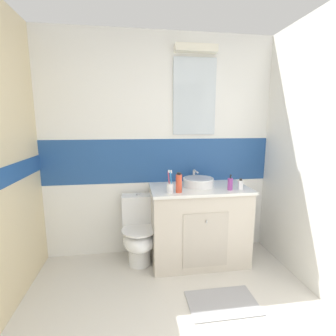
# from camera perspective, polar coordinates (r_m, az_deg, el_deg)

# --- Properties ---
(ground_plane) EXTENTS (3.20, 3.48, 0.04)m
(ground_plane) POSITION_cam_1_polar(r_m,az_deg,el_deg) (2.25, 2.29, -33.22)
(ground_plane) COLOR beige
(wall_back_tiled) EXTENTS (3.20, 0.20, 2.50)m
(wall_back_tiled) POSITION_cam_1_polar(r_m,az_deg,el_deg) (2.88, -1.99, 4.99)
(wall_back_tiled) COLOR white
(wall_back_tiled) RESTS_ON ground_plane
(vanity_cabinet) EXTENTS (1.05, 0.59, 0.85)m
(vanity_cabinet) POSITION_cam_1_polar(r_m,az_deg,el_deg) (2.84, 6.97, -12.64)
(vanity_cabinet) COLOR beige
(vanity_cabinet) RESTS_ON ground_plane
(sink_basin) EXTENTS (0.33, 0.38, 0.15)m
(sink_basin) POSITION_cam_1_polar(r_m,az_deg,el_deg) (2.72, 6.98, -3.14)
(sink_basin) COLOR white
(sink_basin) RESTS_ON vanity_cabinet
(toilet) EXTENTS (0.37, 0.50, 0.75)m
(toilet) POSITION_cam_1_polar(r_m,az_deg,el_deg) (2.81, -6.70, -14.51)
(toilet) COLOR white
(toilet) RESTS_ON ground_plane
(toothbrush_cup) EXTENTS (0.07, 0.07, 0.23)m
(toothbrush_cup) POSITION_cam_1_polar(r_m,az_deg,el_deg) (2.44, 0.46, -4.43)
(toothbrush_cup) COLOR white
(toothbrush_cup) RESTS_ON vanity_cabinet
(soap_dispenser) EXTENTS (0.05, 0.05, 0.16)m
(soap_dispenser) POSITION_cam_1_polar(r_m,az_deg,el_deg) (2.62, 14.12, -3.58)
(soap_dispenser) COLOR #993F99
(soap_dispenser) RESTS_ON vanity_cabinet
(perfume_flask_small) EXTENTS (0.04, 0.03, 0.12)m
(perfume_flask_small) POSITION_cam_1_polar(r_m,az_deg,el_deg) (2.66, 16.36, -3.63)
(perfume_flask_small) COLOR white
(perfume_flask_small) RESTS_ON vanity_cabinet
(mouthwash_bottle) EXTENTS (0.06, 0.06, 0.20)m
(mouthwash_bottle) POSITION_cam_1_polar(r_m,az_deg,el_deg) (2.45, 2.52, -3.47)
(mouthwash_bottle) COLOR #D84C33
(mouthwash_bottle) RESTS_ON vanity_cabinet
(bath_mat) EXTENTS (0.59, 0.38, 0.01)m
(bath_mat) POSITION_cam_1_polar(r_m,az_deg,el_deg) (2.47, 12.42, -28.06)
(bath_mat) COLOR #99999E
(bath_mat) RESTS_ON ground_plane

